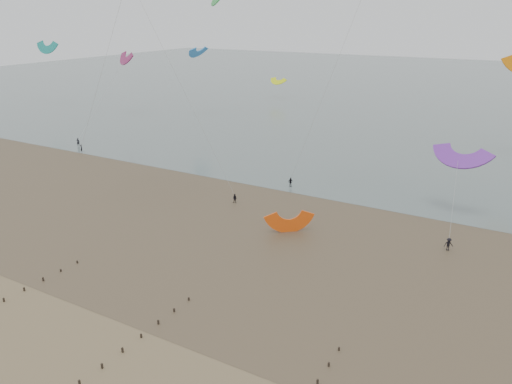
% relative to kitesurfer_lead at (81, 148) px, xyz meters
% --- Properties ---
extents(ground, '(500.00, 500.00, 0.00)m').
position_rel_kitesurfer_lead_xyz_m(ground, '(56.05, -50.86, -0.88)').
color(ground, brown).
rests_on(ground, ground).
extents(sea_and_shore, '(500.00, 665.00, 0.03)m').
position_rel_kitesurfer_lead_xyz_m(sea_and_shore, '(51.97, -16.46, -0.87)').
color(sea_and_shore, '#475654').
rests_on(sea_and_shore, ground).
extents(kitesurfer_lead, '(0.77, 0.71, 1.77)m').
position_rel_kitesurfer_lead_xyz_m(kitesurfer_lead, '(0.00, 0.00, 0.00)').
color(kitesurfer_lead, black).
rests_on(kitesurfer_lead, ground).
extents(kitesurfers, '(155.50, 15.82, 1.90)m').
position_rel_kitesurfer_lead_xyz_m(kitesurfers, '(78.13, -5.96, 0.00)').
color(kitesurfers, black).
rests_on(kitesurfers, ground).
extents(grounded_kite, '(7.97, 7.78, 3.46)m').
position_rel_kitesurfer_lead_xyz_m(grounded_kite, '(61.71, -16.38, -0.88)').
color(grounded_kite, '#FF5510').
rests_on(grounded_kite, ground).
extents(kites_airborne, '(236.52, 119.44, 42.80)m').
position_rel_kitesurfer_lead_xyz_m(kites_airborne, '(52.74, 36.60, 21.85)').
color(kites_airborne, '#060CC6').
rests_on(kites_airborne, ground).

